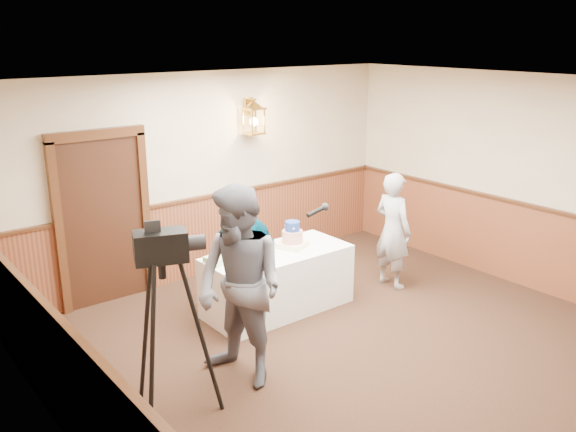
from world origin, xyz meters
The scene contains 10 objects.
ground centered at (0.00, 0.00, 0.00)m, with size 7.00×7.00×0.00m, color black.
room_shell centered at (-0.05, 0.45, 1.52)m, with size 6.02×7.02×2.81m.
display_table centered at (-0.08, 1.90, 0.38)m, with size 1.80×0.80×0.75m, color white.
tiered_cake centered at (0.18, 1.93, 0.88)m, with size 0.42×0.42×0.33m.
sheet_cake_yellow centered at (-0.48, 1.75, 0.78)m, with size 0.29×0.22×0.06m, color #E0C886.
sheet_cake_green centered at (-0.80, 2.05, 0.79)m, with size 0.30×0.24×0.07m, color #9FD697.
interviewer centered at (-1.31, 0.86, 0.98)m, with size 1.63×1.08×1.96m.
baker centered at (1.57, 1.55, 0.78)m, with size 0.57×0.37×1.56m, color #9B9A9F.
assistant_p centered at (-0.34, 2.25, 0.73)m, with size 0.86×0.36×1.46m, color #00415C.
tv_camera_rig centered at (-2.17, 0.72, 0.78)m, with size 0.68×0.64×1.75m.
Camera 1 is at (-4.24, -3.57, 3.28)m, focal length 38.00 mm.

